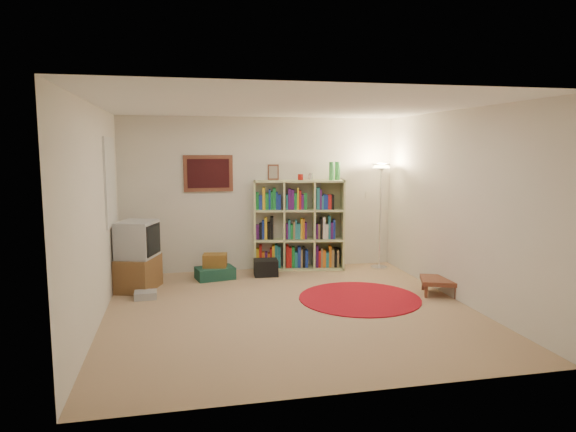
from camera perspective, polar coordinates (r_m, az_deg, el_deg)
name	(u,v)px	position (r m, az deg, el deg)	size (l,w,h in m)	color
room	(285,209)	(6.28, -0.32, 0.76)	(4.54, 4.54, 2.54)	#9F7E5D
bookshelf	(298,226)	(8.52, 1.08, -1.11)	(1.53, 0.69, 1.78)	#C3C986
floor_lamp	(381,182)	(8.57, 10.29, 3.77)	(0.41, 0.41, 1.75)	white
floor_fan	(335,257)	(8.71, 5.30, -4.57)	(0.31, 0.20, 0.35)	black
tv_stand	(138,257)	(7.59, -16.31, -4.37)	(0.66, 0.79, 0.98)	brown
dvd_box	(146,295)	(7.21, -15.54, -8.45)	(0.30, 0.25, 0.10)	#A4A5A9
suitcase	(215,273)	(8.02, -8.11, -6.29)	(0.63, 0.47, 0.18)	#163D31
wicker_basket	(215,260)	(8.00, -8.12, -4.90)	(0.39, 0.31, 0.20)	brown
duffel_bag	(266,268)	(8.15, -2.48, -5.74)	(0.39, 0.33, 0.26)	black
paper_towel	(277,262)	(8.60, -1.26, -5.10)	(0.14, 0.14, 0.23)	silver
red_rug	(360,298)	(7.02, 7.96, -9.02)	(1.63, 1.63, 0.01)	maroon
side_table	(439,281)	(7.41, 16.47, -6.95)	(0.63, 0.63, 0.22)	#592B1F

